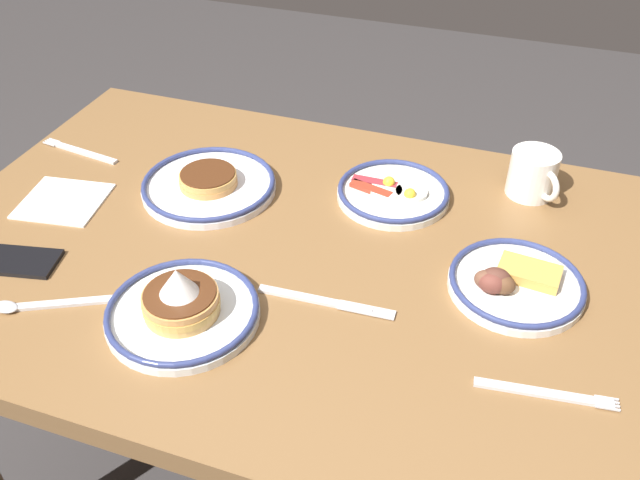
{
  "coord_description": "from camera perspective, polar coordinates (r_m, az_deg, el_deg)",
  "views": [
    {
      "loc": [
        -0.36,
        0.86,
        1.49
      ],
      "look_at": [
        -0.07,
        0.0,
        0.77
      ],
      "focal_mm": 38.32,
      "sensor_mm": 36.0,
      "label": 1
    }
  ],
  "objects": [
    {
      "name": "coffee_mug",
      "position": [
        1.36,
        17.4,
        5.31
      ],
      "size": [
        0.1,
        0.11,
        0.09
      ],
      "color": "white",
      "rests_on": "dining_table"
    },
    {
      "name": "plate_near_main",
      "position": [
        1.14,
        15.88,
        -3.45
      ],
      "size": [
        0.22,
        0.22,
        0.05
      ],
      "color": "white",
      "rests_on": "dining_table"
    },
    {
      "name": "paper_napkin",
      "position": [
        1.38,
        -20.64,
        3.07
      ],
      "size": [
        0.17,
        0.16,
        0.0
      ],
      "primitive_type": "cube",
      "rotation": [
        0.0,
        0.0,
        0.15
      ],
      "color": "white",
      "rests_on": "dining_table"
    },
    {
      "name": "cell_phone",
      "position": [
        1.26,
        -24.1,
        -1.6
      ],
      "size": [
        0.16,
        0.1,
        0.01
      ],
      "primitive_type": "cube",
      "rotation": [
        0.0,
        0.0,
        0.2
      ],
      "color": "black",
      "rests_on": "dining_table"
    },
    {
      "name": "fork_far",
      "position": [
        1.0,
        18.37,
        -12.07
      ],
      "size": [
        0.19,
        0.04,
        0.01
      ],
      "color": "silver",
      "rests_on": "dining_table"
    },
    {
      "name": "plate_center_pancakes",
      "position": [
        1.34,
        -9.27,
        4.63
      ],
      "size": [
        0.26,
        0.26,
        0.04
      ],
      "color": "white",
      "rests_on": "dining_table"
    },
    {
      "name": "butter_knife",
      "position": [
        1.08,
        0.49,
        -5.17
      ],
      "size": [
        0.22,
        0.03,
        0.01
      ],
      "color": "silver",
      "rests_on": "dining_table"
    },
    {
      "name": "plate_far_side",
      "position": [
        1.06,
        -11.46,
        -5.54
      ],
      "size": [
        0.24,
        0.24,
        0.1
      ],
      "color": "white",
      "rests_on": "dining_table"
    },
    {
      "name": "dining_table",
      "position": [
        1.25,
        -2.88,
        -3.46
      ],
      "size": [
        1.26,
        0.88,
        0.74
      ],
      "color": "brown",
      "rests_on": "ground_plane"
    },
    {
      "name": "fork_near",
      "position": [
        1.53,
        -19.43,
        7.01
      ],
      "size": [
        0.19,
        0.04,
        0.01
      ],
      "color": "silver",
      "rests_on": "dining_table"
    },
    {
      "name": "plate_far_companion",
      "position": [
        1.31,
        6.12,
        3.97
      ],
      "size": [
        0.21,
        0.21,
        0.04
      ],
      "color": "silver",
      "rests_on": "dining_table"
    },
    {
      "name": "tea_spoon",
      "position": [
        1.16,
        -22.14,
        -5.02
      ],
      "size": [
        0.19,
        0.1,
        0.01
      ],
      "color": "silver",
      "rests_on": "dining_table"
    }
  ]
}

